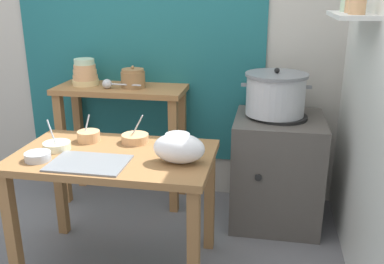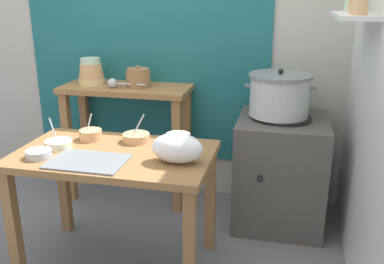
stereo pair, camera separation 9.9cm
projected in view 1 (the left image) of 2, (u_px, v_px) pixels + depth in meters
ground_plane at (121, 261)px, 2.64m from camera, size 9.00×9.00×0.00m
wall_back at (171, 28)px, 3.23m from camera, size 4.40×0.12×2.60m
prep_table at (115, 172)px, 2.42m from camera, size 1.10×0.66×0.72m
back_shelf_table at (122, 116)px, 3.24m from camera, size 0.96×0.40×0.90m
stove_block at (277, 169)px, 3.01m from camera, size 0.60×0.61×0.78m
steamer_pot at (276, 94)px, 2.87m from camera, size 0.46×0.41×0.32m
clay_pot at (133, 78)px, 3.13m from camera, size 0.18×0.18×0.16m
bowl_stack_enamel at (85, 73)px, 3.21m from camera, size 0.20×0.20×0.20m
ladle at (109, 84)px, 3.10m from camera, size 0.29×0.07×0.07m
serving_tray at (89, 163)px, 2.23m from camera, size 0.40×0.28×0.01m
plastic_bag at (179, 148)px, 2.23m from camera, size 0.27×0.16×0.16m
prep_bowl_0 at (38, 156)px, 2.28m from camera, size 0.14×0.14×0.04m
prep_bowl_1 at (135, 138)px, 2.54m from camera, size 0.16×0.16×0.17m
prep_bowl_2 at (89, 136)px, 2.56m from camera, size 0.13×0.13×0.16m
prep_bowl_3 at (57, 145)px, 2.43m from camera, size 0.15×0.15×0.18m
prep_bowl_4 at (178, 139)px, 2.49m from camera, size 0.14×0.14×0.07m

